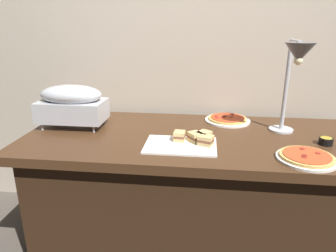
# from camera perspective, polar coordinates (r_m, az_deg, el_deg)

# --- Properties ---
(ground_plane) EXTENTS (8.00, 8.00, 0.00)m
(ground_plane) POSITION_cam_1_polar(r_m,az_deg,el_deg) (2.17, 3.76, -20.83)
(ground_plane) COLOR #4C443D
(back_wall) EXTENTS (4.40, 0.04, 2.40)m
(back_wall) POSITION_cam_1_polar(r_m,az_deg,el_deg) (2.19, 5.21, 13.81)
(back_wall) COLOR #B7A893
(back_wall) RESTS_ON ground_plane
(buffet_table) EXTENTS (1.90, 0.84, 0.76)m
(buffet_table) POSITION_cam_1_polar(r_m,az_deg,el_deg) (1.95, 4.00, -12.05)
(buffet_table) COLOR #422816
(buffet_table) RESTS_ON ground_plane
(chafing_dish) EXTENTS (0.40, 0.22, 0.26)m
(chafing_dish) POSITION_cam_1_polar(r_m,az_deg,el_deg) (1.98, -17.15, 3.98)
(chafing_dish) COLOR #B7BABF
(chafing_dish) RESTS_ON buffet_table
(heat_lamp) EXTENTS (0.15, 0.32, 0.53)m
(heat_lamp) POSITION_cam_1_polar(r_m,az_deg,el_deg) (1.76, 22.32, 10.50)
(heat_lamp) COLOR #B7BABF
(heat_lamp) RESTS_ON buffet_table
(pizza_plate_front) EXTENTS (0.28, 0.28, 0.03)m
(pizza_plate_front) POSITION_cam_1_polar(r_m,az_deg,el_deg) (1.61, 23.96, -5.27)
(pizza_plate_front) COLOR white
(pizza_plate_front) RESTS_ON buffet_table
(pizza_plate_center) EXTENTS (0.29, 0.29, 0.03)m
(pizza_plate_center) POSITION_cam_1_polar(r_m,az_deg,el_deg) (2.07, 10.81, 1.18)
(pizza_plate_center) COLOR white
(pizza_plate_center) RESTS_ON buffet_table
(sandwich_platter) EXTENTS (0.37, 0.25, 0.06)m
(sandwich_platter) POSITION_cam_1_polar(r_m,az_deg,el_deg) (1.64, 3.73, -2.84)
(sandwich_platter) COLOR white
(sandwich_platter) RESTS_ON buffet_table
(sauce_cup_near) EXTENTS (0.07, 0.07, 0.04)m
(sauce_cup_near) POSITION_cam_1_polar(r_m,az_deg,el_deg) (1.84, 26.85, -2.43)
(sauce_cup_near) COLOR black
(sauce_cup_near) RESTS_ON buffet_table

